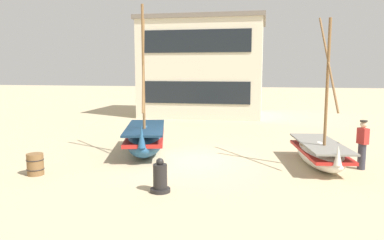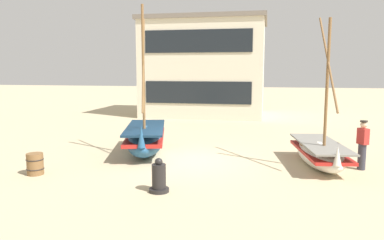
{
  "view_description": "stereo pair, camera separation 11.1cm",
  "coord_description": "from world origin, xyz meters",
  "views": [
    {
      "loc": [
        2.76,
        -13.3,
        3.37
      ],
      "look_at": [
        0.0,
        1.0,
        1.4
      ],
      "focal_mm": 34.87,
      "sensor_mm": 36.0,
      "label": 1
    },
    {
      "loc": [
        2.87,
        -13.28,
        3.37
      ],
      "look_at": [
        0.0,
        1.0,
        1.4
      ],
      "focal_mm": 34.87,
      "sensor_mm": 36.0,
      "label": 2
    }
  ],
  "objects": [
    {
      "name": "ground_plane",
      "position": [
        0.0,
        0.0,
        0.0
      ],
      "size": [
        120.0,
        120.0,
        0.0
      ],
      "primitive_type": "plane",
      "color": "tan"
    },
    {
      "name": "capstan_winch",
      "position": [
        0.0,
        -3.65,
        0.39
      ],
      "size": [
        0.56,
        0.56,
        0.96
      ],
      "color": "black",
      "rests_on": "ground"
    },
    {
      "name": "wooden_barrel",
      "position": [
        -4.41,
        -2.78,
        0.35
      ],
      "size": [
        0.56,
        0.56,
        0.7
      ],
      "color": "brown",
      "rests_on": "ground"
    },
    {
      "name": "fisherman_by_hull",
      "position": [
        6.08,
        -0.05,
        0.83
      ],
      "size": [
        0.37,
        0.42,
        1.68
      ],
      "color": "#33333D",
      "rests_on": "ground"
    },
    {
      "name": "fishing_boat_centre_large",
      "position": [
        4.74,
        0.12,
        0.49
      ],
      "size": [
        1.84,
        3.97,
        5.19
      ],
      "color": "silver",
      "rests_on": "ground"
    },
    {
      "name": "harbor_building_main",
      "position": [
        -1.68,
        14.38,
        3.54
      ],
      "size": [
        8.87,
        6.65,
        7.05
      ],
      "color": "beige",
      "rests_on": "ground"
    },
    {
      "name": "fishing_boat_near_left",
      "position": [
        -1.89,
        0.85,
        0.62
      ],
      "size": [
        2.48,
        4.48,
        5.79
      ],
      "color": "#23517A",
      "rests_on": "ground"
    }
  ]
}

